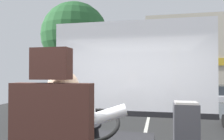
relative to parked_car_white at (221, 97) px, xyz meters
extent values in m
cube|color=#2B2B2B|center=(-3.69, -2.11, -0.67)|extent=(18.00, 44.00, 0.05)
cube|color=silver|center=(-3.69, -2.11, -0.65)|extent=(0.12, 39.60, 0.00)
cube|color=#381E19|center=(-3.87, -11.49, 1.29)|extent=(0.22, 0.10, 0.18)
cube|color=#70934C|center=(-3.87, -11.14, 0.86)|extent=(0.06, 0.01, 0.34)
sphere|color=beige|center=(-3.87, -11.33, 1.16)|extent=(0.20, 0.20, 0.20)
cylinder|color=silver|center=(-3.76, -11.09, 0.89)|extent=(0.54, 0.22, 0.24)
cylinder|color=silver|center=(-3.99, -11.09, 0.89)|extent=(0.54, 0.22, 0.24)
cylinder|color=black|center=(-3.87, -10.57, 0.59)|extent=(0.07, 0.22, 0.35)
torus|color=black|center=(-3.87, -10.65, 0.76)|extent=(0.50, 0.46, 0.25)
cylinder|color=black|center=(-3.87, -10.65, 0.76)|extent=(0.14, 0.14, 0.09)
cube|color=#9E9993|center=(-3.01, -10.35, 0.95)|extent=(0.22, 0.18, 0.02)
cube|color=silver|center=(-3.69, -9.29, 1.36)|extent=(2.50, 0.01, 1.40)
cube|color=black|center=(-3.69, -9.29, 0.62)|extent=(2.50, 0.08, 0.08)
cylinder|color=#4C3828|center=(-7.65, -1.64, 0.74)|extent=(0.34, 0.34, 2.78)
sphere|color=#275C2D|center=(-7.65, -1.64, 3.28)|extent=(3.56, 3.56, 3.56)
cube|color=#BCB29E|center=(1.50, 9.05, 2.77)|extent=(11.68, 5.92, 6.84)
cube|color=gold|center=(1.50, 6.03, 2.18)|extent=(11.21, 0.12, 0.60)
cube|color=silver|center=(0.00, 0.06, -0.12)|extent=(1.95, 3.81, 0.58)
cube|color=#282D33|center=(0.00, -0.17, 0.39)|extent=(1.60, 2.09, 0.44)
cylinder|color=black|center=(-0.92, 1.24, -0.41)|extent=(0.14, 0.47, 0.47)
cylinder|color=black|center=(-0.92, -1.12, -0.41)|extent=(0.14, 0.47, 0.47)
camera|label=1|loc=(-3.28, -12.63, 1.24)|focal=34.92mm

